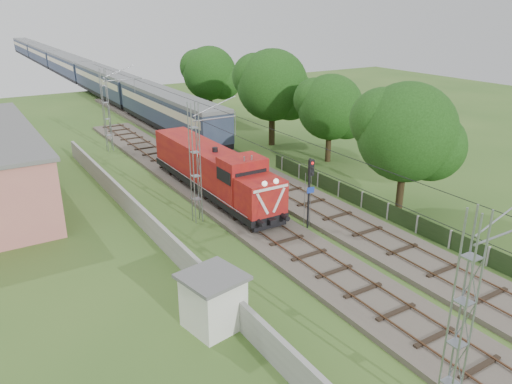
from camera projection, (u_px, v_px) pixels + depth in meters
ground at (353, 290)px, 25.35m from camera, size 140.00×140.00×0.00m
track_main at (277, 236)px, 30.85m from camera, size 4.20×70.00×0.45m
track_side at (241, 168)px, 43.65m from camera, size 4.20×80.00×0.45m
catenary at (196, 163)px, 32.01m from camera, size 3.31×70.00×8.00m
boundary_wall at (147, 222)px, 31.43m from camera, size 0.25×40.00×1.50m
fence at (417, 224)px, 31.46m from camera, size 0.12×32.00×1.20m
locomotive at (213, 170)px, 36.94m from camera, size 2.79×15.95×4.05m
coach_rake at (68, 65)px, 94.90m from camera, size 3.29×123.07×3.81m
signal_post at (310, 181)px, 31.24m from camera, size 0.52×0.40×4.70m
relay_hut at (213, 301)px, 22.10m from camera, size 2.95×2.95×2.61m
tree_a at (408, 133)px, 32.93m from camera, size 6.96×6.63×9.03m
tree_b at (331, 108)px, 44.36m from camera, size 6.13×5.84×7.95m
tree_c at (273, 86)px, 49.41m from camera, size 7.43×7.08×9.64m
tree_d at (210, 74)px, 61.41m from camera, size 6.87×6.54×8.90m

